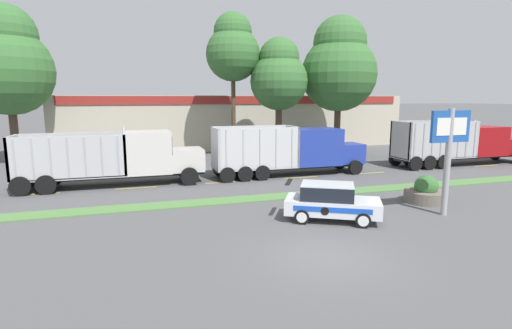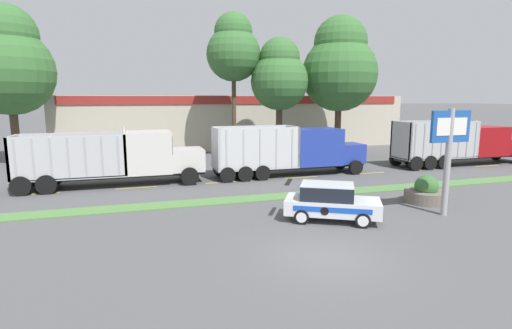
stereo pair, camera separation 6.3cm
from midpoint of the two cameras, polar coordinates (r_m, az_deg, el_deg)
name	(u,v)px [view 1 (the left image)]	position (r m, az deg, el deg)	size (l,w,h in m)	color
ground_plane	(325,256)	(14.28, 9.76, -12.78)	(600.00, 600.00, 0.00)	#515154
grass_verge	(255,198)	(21.54, -0.22, -4.87)	(120.00, 1.38, 0.06)	#517F42
centre_line_2	(37,194)	(25.79, -28.91, -3.73)	(2.40, 0.14, 0.01)	yellow
centre_line_3	(136,188)	(25.22, -16.81, -3.21)	(2.40, 0.14, 0.01)	yellow
centre_line_4	(224,182)	(25.80, -4.73, -2.54)	(2.40, 0.14, 0.01)	yellow
centre_line_5	(301,177)	(27.45, 6.34, -1.84)	(2.40, 0.14, 0.01)	yellow
centre_line_6	(369,173)	(29.99, 15.85, -1.17)	(2.40, 0.14, 0.01)	yellow
centre_line_7	(431,169)	(33.23, 23.68, -0.60)	(2.40, 0.14, 0.01)	yellow
centre_line_8	(487,166)	(36.97, 30.03, -0.13)	(2.40, 0.14, 0.01)	yellow
dump_truck_lead	(132,158)	(25.95, -17.37, 0.88)	(11.02, 2.79, 3.72)	black
dump_truck_mid	(303,151)	(28.31, 6.61, 1.94)	(10.93, 2.60, 3.46)	black
dump_truck_trail	(471,144)	(36.94, 28.34, 2.56)	(12.24, 2.67, 3.66)	black
rally_car	(331,202)	(18.02, 10.56, -5.24)	(4.46, 3.54, 1.68)	silver
store_sign_post	(449,142)	(20.04, 25.79, 2.85)	(2.03, 0.28, 4.93)	#9E9EA3
stone_planter	(426,193)	(22.61, 23.01, -3.72)	(2.16, 2.16, 1.44)	#6B6056
store_building_backdrop	(231,120)	(46.74, -3.58, 6.34)	(36.92, 12.10, 5.59)	#BCB29E
tree_behind_left	(7,62)	(37.93, -32.02, 12.26)	(6.92, 6.92, 12.63)	#473828
tree_behind_centre	(339,66)	(38.65, 11.74, 13.59)	(6.95, 6.95, 12.78)	#473828
tree_behind_right	(233,49)	(36.02, -3.37, 16.16)	(4.71, 4.71, 12.65)	#473828
tree_behind_far_right	(279,76)	(35.71, 3.25, 12.51)	(5.03, 5.03, 10.56)	#473828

